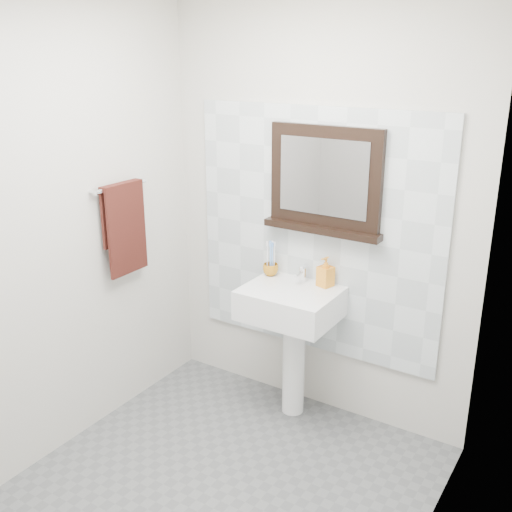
{
  "coord_description": "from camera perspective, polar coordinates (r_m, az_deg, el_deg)",
  "views": [
    {
      "loc": [
        1.55,
        -2.01,
        2.2
      ],
      "look_at": [
        -0.08,
        0.55,
        1.15
      ],
      "focal_mm": 42.0,
      "sensor_mm": 36.0,
      "label": 1
    }
  ],
  "objects": [
    {
      "name": "floor",
      "position": [
        3.35,
        -4.23,
        -21.92
      ],
      "size": [
        2.0,
        2.2,
        0.01
      ],
      "primitive_type": "cube",
      "color": "slate",
      "rests_on": "ground"
    },
    {
      "name": "right_wall",
      "position": [
        2.29,
        15.69,
        -6.17
      ],
      "size": [
        0.01,
        2.2,
        2.5
      ],
      "primitive_type": "cube",
      "color": "beige",
      "rests_on": "ground"
    },
    {
      "name": "pedestal_sink",
      "position": [
        3.62,
        3.36,
        -5.81
      ],
      "size": [
        0.55,
        0.44,
        0.96
      ],
      "color": "white",
      "rests_on": "ground"
    },
    {
      "name": "left_wall",
      "position": [
        3.38,
        -18.53,
        1.77
      ],
      "size": [
        0.01,
        2.2,
        2.5
      ],
      "primitive_type": "cube",
      "color": "beige",
      "rests_on": "ground"
    },
    {
      "name": "toothbrush_cup",
      "position": [
        3.73,
        1.4,
        -1.3
      ],
      "size": [
        0.13,
        0.13,
        0.08
      ],
      "primitive_type": "imported",
      "rotation": [
        0.0,
        0.0,
        0.4
      ],
      "color": "#B67315",
      "rests_on": "pedestal_sink"
    },
    {
      "name": "splashback",
      "position": [
        3.62,
        5.62,
        2.14
      ],
      "size": [
        1.6,
        0.02,
        1.5
      ],
      "primitive_type": "cube",
      "color": "silver",
      "rests_on": "back_wall"
    },
    {
      "name": "towel_bar",
      "position": [
        3.58,
        -12.76,
        6.48
      ],
      "size": [
        0.07,
        0.4,
        0.03
      ],
      "color": "silver",
      "rests_on": "left_wall"
    },
    {
      "name": "framed_mirror",
      "position": [
        3.48,
        6.59,
        6.98
      ],
      "size": [
        0.73,
        0.11,
        0.62
      ],
      "color": "black",
      "rests_on": "back_wall"
    },
    {
      "name": "toothbrushes",
      "position": [
        3.7,
        1.45,
        -0.07
      ],
      "size": [
        0.05,
        0.04,
        0.21
      ],
      "color": "white",
      "rests_on": "toothbrush_cup"
    },
    {
      "name": "hand_towel",
      "position": [
        3.63,
        -12.44,
        3.24
      ],
      "size": [
        0.06,
        0.3,
        0.55
      ],
      "color": "#33120E",
      "rests_on": "towel_bar"
    },
    {
      "name": "soap_dispenser",
      "position": [
        3.57,
        6.65,
        -1.5
      ],
      "size": [
        0.1,
        0.1,
        0.18
      ],
      "primitive_type": "imported",
      "rotation": [
        0.0,
        0.0,
        -0.29
      ],
      "color": "orange",
      "rests_on": "pedestal_sink"
    },
    {
      "name": "back_wall",
      "position": [
        3.6,
        5.76,
        3.71
      ],
      "size": [
        2.0,
        0.01,
        2.5
      ],
      "primitive_type": "cube",
      "color": "beige",
      "rests_on": "ground"
    }
  ]
}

